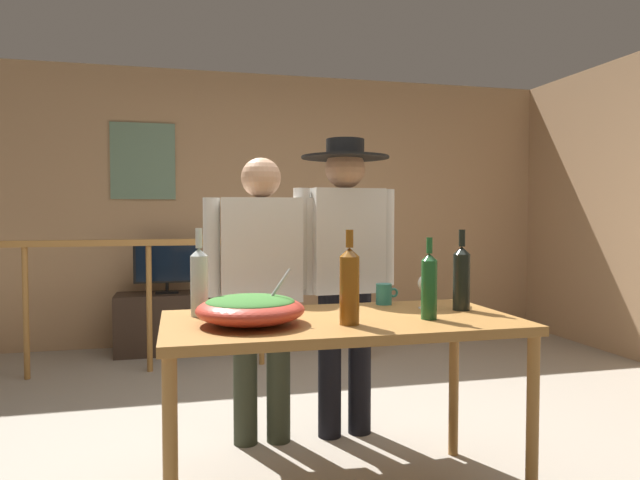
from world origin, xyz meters
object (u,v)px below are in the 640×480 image
Objects in this scene: wine_bottle_amber at (349,285)px; wine_bottle_green at (429,285)px; tv_console at (167,323)px; serving_table at (341,336)px; flat_screen_tv at (167,264)px; wine_bottle_dark at (461,277)px; person_standing_right at (345,259)px; stair_railing at (224,279)px; wine_glass at (425,285)px; framed_picture at (143,161)px; mug_teal at (384,294)px; person_standing_left at (261,275)px; wine_bottle_clear at (199,280)px; salad_bowl at (250,308)px.

wine_bottle_green is at bearing 5.39° from wine_bottle_amber.
serving_table reaches higher than tv_console.
flat_screen_tv is at bearing 103.81° from wine_bottle_amber.
wine_bottle_dark is at bearing -64.74° from flat_screen_tv.
person_standing_right reaches higher than wine_bottle_green.
person_standing_right is (0.55, -1.63, 0.28)m from stair_railing.
wine_bottle_amber is (-0.46, -0.29, 0.05)m from wine_glass.
framed_picture reaches higher than wine_bottle_amber.
mug_teal is at bearing -68.10° from tv_console.
stair_railing is at bearing 97.46° from serving_table.
person_standing_left is (-0.59, 0.85, -0.03)m from wine_bottle_green.
wine_bottle_green is (0.35, -0.12, 0.22)m from serving_table.
framed_picture reaches higher than serving_table.
wine_bottle_clear is 0.99m from person_standing_right.
tv_console is (0.21, -0.29, -1.47)m from framed_picture.
person_standing_left reaches higher than flat_screen_tv.
person_standing_left reaches higher than wine_bottle_green.
flat_screen_tv is 3.06m from serving_table.
wine_glass is (1.22, -2.82, 0.11)m from flat_screen_tv.
wine_bottle_clear is (-0.27, -2.18, 0.24)m from stair_railing.
wine_bottle_amber reaches higher than mug_teal.
framed_picture reaches higher than person_standing_right.
wine_bottle_green is at bearing -18.08° from wine_bottle_clear.
stair_railing is 9.62× the size of wine_bottle_amber.
framed_picture is 3.57m from serving_table.
flat_screen_tv reaches higher than serving_table.
tv_console is 0.60× the size of serving_table.
flat_screen_tv is at bearing 110.10° from wine_bottle_green.
serving_table is 3.90× the size of wine_bottle_clear.
mug_teal is (0.31, 0.30, 0.13)m from serving_table.
flat_screen_tv is 3.59× the size of wine_glass.
person_standing_left is (0.54, -2.22, 0.12)m from flat_screen_tv.
stair_railing is at bearing 104.95° from wine_bottle_green.
salad_bowl is (0.38, -3.04, 0.60)m from tv_console.
wine_bottle_clear is (0.40, -3.09, -0.78)m from framed_picture.
framed_picture is at bearing 122.89° from flat_screen_tv.
wine_glass is at bearing 142.65° from person_standing_left.
wine_glass is at bearing 16.87° from serving_table.
framed_picture is 1.52m from tv_console.
wine_glass is 0.27m from wine_bottle_green.
stair_railing is 2.55m from wine_bottle_amber.
wine_bottle_amber is 0.56m from mug_teal.
person_standing_right reaches higher than salad_bowl.
wine_bottle_amber reaches higher than wine_bottle_green.
person_standing_left is at bearing -76.61° from tv_console.
mug_teal is at bearing -73.32° from stair_railing.
person_standing_left is (0.07, -1.63, 0.20)m from stair_railing.
salad_bowl is 2.75× the size of wine_glass.
wine_bottle_dark reaches higher than serving_table.
framed_picture is 6.23× the size of mug_teal.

